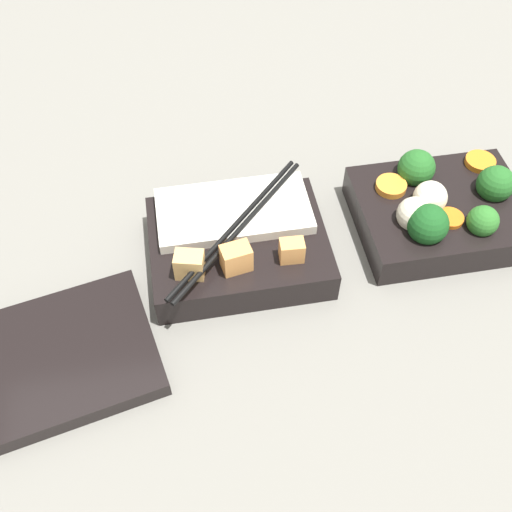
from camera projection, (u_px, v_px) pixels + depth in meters
ground_plane at (344, 237)px, 0.66m from camera, size 3.00×3.00×0.00m
bento_tray_vegetable at (441, 210)px, 0.65m from camera, size 0.18×0.14×0.07m
bento_tray_rice at (238, 243)px, 0.63m from camera, size 0.18×0.17×0.07m
bento_lid at (58, 359)px, 0.56m from camera, size 0.20×0.17×0.02m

